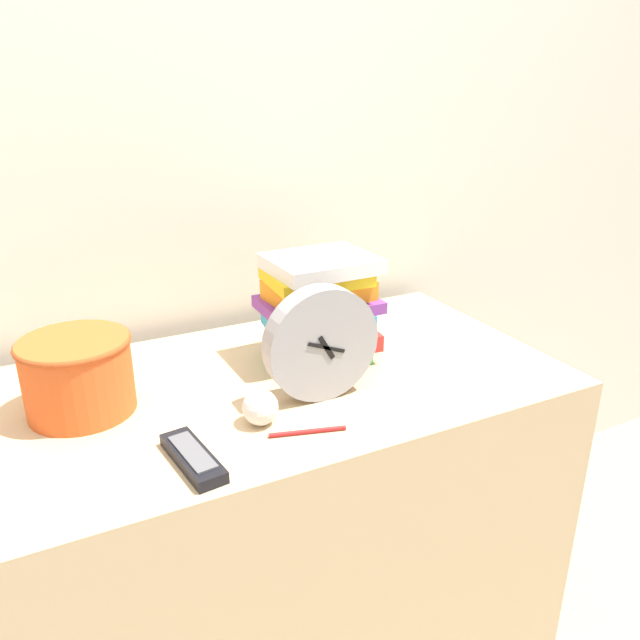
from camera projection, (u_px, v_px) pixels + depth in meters
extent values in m
cube|color=silver|center=(175.00, 133.00, 1.38)|extent=(6.00, 0.04, 2.40)
cube|color=tan|center=(252.00, 538.00, 1.36)|extent=(1.28, 0.62, 0.75)
cylinder|color=#99999E|center=(321.00, 343.00, 1.15)|extent=(0.22, 0.04, 0.22)
cylinder|color=silver|center=(324.00, 346.00, 1.14)|extent=(0.19, 0.01, 0.19)
cube|color=black|center=(326.00, 347.00, 1.13)|extent=(0.03, 0.01, 0.05)
cube|color=black|center=(326.00, 347.00, 1.13)|extent=(0.08, 0.01, 0.04)
cylinder|color=black|center=(326.00, 347.00, 1.13)|extent=(0.01, 0.01, 0.01)
cube|color=green|center=(318.00, 353.00, 1.33)|extent=(0.21, 0.15, 0.03)
cube|color=red|center=(326.00, 337.00, 1.33)|extent=(0.21, 0.17, 0.04)
cube|color=#2D9ED1|center=(317.00, 319.00, 1.33)|extent=(0.23, 0.17, 0.04)
cube|color=#7A3899|center=(318.00, 304.00, 1.32)|extent=(0.24, 0.17, 0.02)
cube|color=orange|center=(319.00, 290.00, 1.31)|extent=(0.22, 0.16, 0.04)
cube|color=yellow|center=(316.00, 277.00, 1.29)|extent=(0.21, 0.17, 0.02)
cube|color=white|center=(321.00, 263.00, 1.28)|extent=(0.22, 0.18, 0.03)
cylinder|color=#E05623|center=(78.00, 376.00, 1.11)|extent=(0.19, 0.19, 0.14)
torus|color=#B3451C|center=(73.00, 342.00, 1.09)|extent=(0.20, 0.20, 0.01)
cube|color=black|center=(193.00, 458.00, 0.98)|extent=(0.07, 0.16, 0.02)
cube|color=#59595E|center=(192.00, 452.00, 0.97)|extent=(0.05, 0.12, 0.00)
sphere|color=white|center=(260.00, 407.00, 1.08)|extent=(0.06, 0.06, 0.06)
cylinder|color=#B21E1E|center=(308.00, 432.00, 1.06)|extent=(0.13, 0.04, 0.01)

